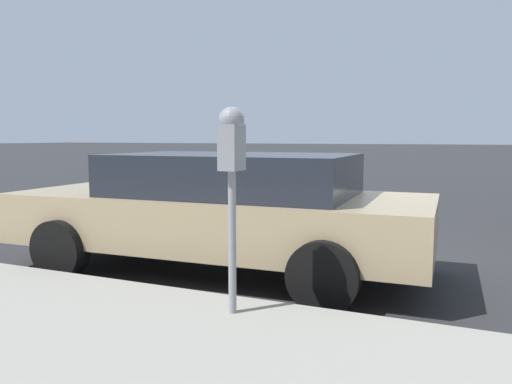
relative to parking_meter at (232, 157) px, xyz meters
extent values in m
plane|color=#2B2B2D|center=(2.57, 0.03, -1.37)|extent=(220.00, 220.00, 0.00)
cylinder|color=gray|center=(0.00, 0.00, -0.65)|extent=(0.06, 0.06, 1.09)
cube|color=gray|center=(0.00, 0.00, 0.07)|extent=(0.20, 0.14, 0.34)
sphere|color=gray|center=(0.00, 0.00, 0.27)|extent=(0.19, 0.19, 0.19)
cube|color=#B21919|center=(0.11, 0.00, 0.03)|extent=(0.01, 0.11, 0.12)
cube|color=black|center=(0.11, 0.00, 0.15)|extent=(0.01, 0.10, 0.08)
cube|color=tan|center=(1.63, 0.98, -0.77)|extent=(2.00, 4.73, 0.56)
cube|color=#232833|center=(1.64, 0.79, -0.26)|extent=(1.70, 2.67, 0.45)
cylinder|color=black|center=(0.67, 2.39, -1.05)|extent=(0.24, 0.65, 0.64)
cylinder|color=black|center=(2.49, 2.46, -1.05)|extent=(0.24, 0.65, 0.64)
cylinder|color=black|center=(0.77, -0.50, -1.05)|extent=(0.24, 0.65, 0.64)
cylinder|color=black|center=(2.60, -0.43, -1.05)|extent=(0.24, 0.65, 0.64)
camera|label=1|loc=(-3.32, -1.63, 0.14)|focal=35.00mm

